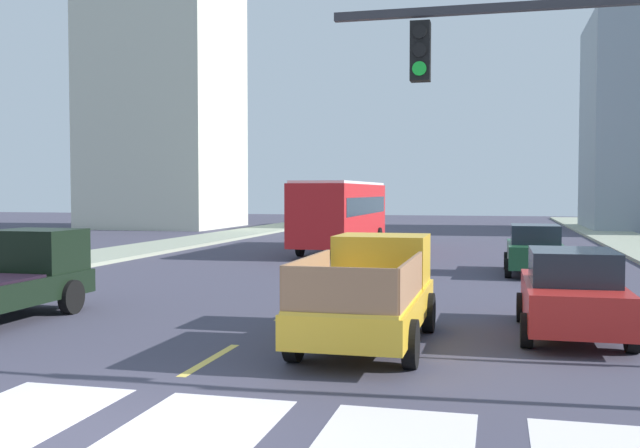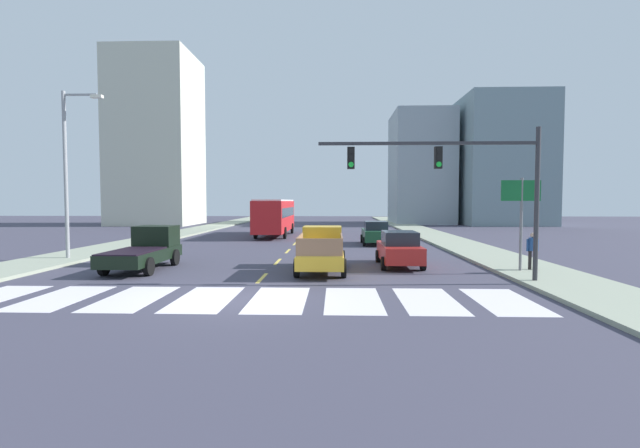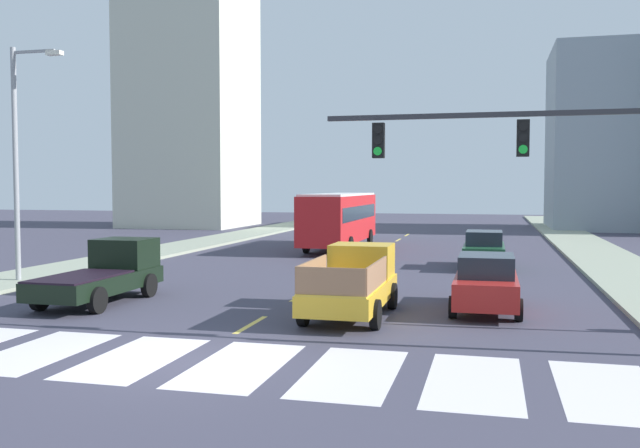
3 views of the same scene
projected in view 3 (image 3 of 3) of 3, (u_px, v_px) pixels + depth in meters
The scene contains 26 objects.
ground_plane at pixel (187, 361), 14.56m from camera, with size 160.00×160.00×0.00m, color #3F3D4E.
sidewalk_right at pixel (626, 272), 29.07m from camera, with size 3.57×110.00×0.15m, color #969D88.
sidewalk_left at pixel (126, 258), 34.89m from camera, with size 3.57×110.00×0.15m, color #969D88.
crosswalk_stripe_2 at pixel (41, 351), 15.44m from camera, with size 1.80×3.94×0.01m, color silver.
crosswalk_stripe_3 at pixel (136, 358), 14.85m from camera, with size 1.80×3.94×0.01m, color silver.
crosswalk_stripe_4 at pixel (240, 365), 14.27m from camera, with size 1.80×3.94×0.01m, color silver.
crosswalk_stripe_5 at pixel (352, 373), 13.68m from camera, with size 1.80×3.94×0.01m, color silver.
crosswalk_stripe_6 at pixel (474, 381), 13.09m from camera, with size 1.80×3.94×0.01m, color silver.
crosswalk_stripe_7 at pixel (608, 390), 12.50m from camera, with size 1.80×3.94×0.01m, color silver.
lane_dash_0 at pixel (251, 325), 18.43m from camera, with size 0.16×2.40×0.01m, color #E2C353.
lane_dash_1 at pixel (301, 296), 23.27m from camera, with size 0.16×2.40×0.01m, color #E2C353.
lane_dash_2 at pixel (334, 277), 28.11m from camera, with size 0.16×2.40×0.01m, color #E2C353.
lane_dash_3 at pixel (357, 264), 32.95m from camera, with size 0.16×2.40×0.01m, color #E2C353.
lane_dash_4 at pixel (374, 254), 37.79m from camera, with size 0.16×2.40×0.01m, color #E2C353.
lane_dash_5 at pixel (388, 246), 42.63m from camera, with size 0.16×2.40×0.01m, color #E2C353.
lane_dash_6 at pixel (398, 240), 47.47m from camera, with size 0.16×2.40×0.01m, color #E2C353.
lane_dash_7 at pixel (407, 235), 52.31m from camera, with size 0.16×2.40×0.01m, color #E2C353.
pickup_stakebed at pixel (354, 282), 19.92m from camera, with size 2.18×5.20×1.96m.
pickup_dark at pixel (106, 273), 22.20m from camera, with size 2.18×5.20×1.96m.
city_bus at pixel (340, 216), 40.52m from camera, with size 2.72×10.80×3.32m.
sedan_mid at pixel (484, 250), 31.03m from camera, with size 2.02×4.40×1.72m.
sedan_near_right at pixel (486, 283), 20.35m from camera, with size 2.02×4.40×1.72m.
traffic_signal_gantry at pixel (573, 167), 15.30m from camera, with size 8.43×0.27×6.00m.
streetlight_left at pixel (19, 154), 25.86m from camera, with size 2.20×0.28×9.00m.
tower_tall_centre at pixel (190, 105), 63.51m from camera, with size 10.29×10.47×22.76m, color beige.
block_mid_left at pixel (598, 139), 59.44m from camera, with size 8.06×10.72×15.70m, color #8A99A1.
Camera 3 is at (6.29, -13.24, 3.75)m, focal length 38.19 mm.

